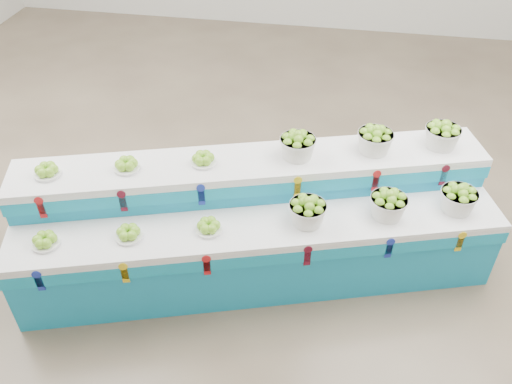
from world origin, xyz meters
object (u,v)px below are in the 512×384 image
Objects in this scene: display_stand at (256,224)px; basket_lower_left at (308,211)px; basket_upper_right at (442,135)px; plate_upper_mid at (126,164)px.

display_stand reaches higher than basket_lower_left.
display_stand is at bearing -153.90° from basket_upper_right.
plate_upper_mid is at bearing 166.42° from display_stand.
basket_upper_right is (2.58, 0.81, 0.06)m from plate_upper_mid.
display_stand is 13.36× the size of basket_lower_left.
basket_lower_left is at bearing -33.13° from display_stand.
plate_upper_mid is at bearing -162.54° from basket_upper_right.
display_stand is at bearing 3.88° from plate_upper_mid.
plate_upper_mid reaches higher than basket_lower_left.
display_stand is at bearing 164.33° from basket_lower_left.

